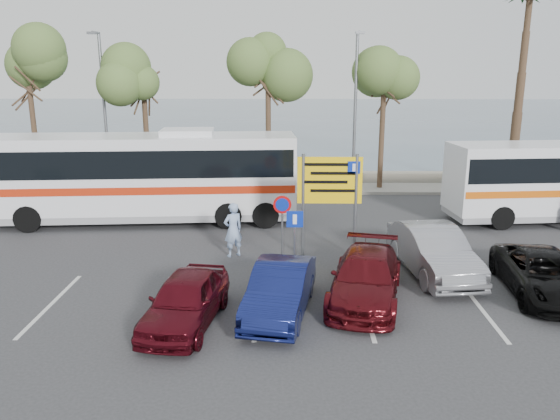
{
  "coord_description": "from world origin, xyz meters",
  "views": [
    {
      "loc": [
        -0.36,
        -14.96,
        6.37
      ],
      "look_at": [
        -0.68,
        3.0,
        1.7
      ],
      "focal_mm": 35.0,
      "sensor_mm": 36.0,
      "label": 1
    }
  ],
  "objects_px": {
    "car_red": "(185,300)",
    "car_blue": "(280,289)",
    "pedestrian_near": "(233,230)",
    "street_lamp_right": "(355,104)",
    "coach_bus_left": "(144,180)",
    "suv_black": "(545,274)",
    "direction_sign": "(330,188)",
    "car_silver_b": "(433,251)",
    "car_maroon": "(366,278)",
    "street_lamp_left": "(104,104)"
  },
  "relations": [
    {
      "from": "car_red",
      "to": "car_blue",
      "type": "bearing_deg",
      "value": 24.29
    },
    {
      "from": "car_red",
      "to": "pedestrian_near",
      "type": "bearing_deg",
      "value": 90.64
    },
    {
      "from": "street_lamp_right",
      "to": "coach_bus_left",
      "type": "relative_size",
      "value": 0.62
    },
    {
      "from": "coach_bus_left",
      "to": "suv_black",
      "type": "bearing_deg",
      "value": -29.26
    },
    {
      "from": "direction_sign",
      "to": "coach_bus_left",
      "type": "bearing_deg",
      "value": 150.43
    },
    {
      "from": "car_blue",
      "to": "pedestrian_near",
      "type": "relative_size",
      "value": 2.13
    },
    {
      "from": "car_blue",
      "to": "car_red",
      "type": "bearing_deg",
      "value": -154.38
    },
    {
      "from": "direction_sign",
      "to": "car_blue",
      "type": "relative_size",
      "value": 0.88
    },
    {
      "from": "suv_black",
      "to": "car_silver_b",
      "type": "distance_m",
      "value": 3.23
    },
    {
      "from": "coach_bus_left",
      "to": "car_red",
      "type": "distance_m",
      "value": 10.29
    },
    {
      "from": "direction_sign",
      "to": "car_blue",
      "type": "bearing_deg",
      "value": -109.03
    },
    {
      "from": "street_lamp_right",
      "to": "car_blue",
      "type": "relative_size",
      "value": 1.96
    },
    {
      "from": "direction_sign",
      "to": "suv_black",
      "type": "relative_size",
      "value": 0.8
    },
    {
      "from": "car_blue",
      "to": "direction_sign",
      "type": "bearing_deg",
      "value": 80.36
    },
    {
      "from": "car_blue",
      "to": "car_red",
      "type": "relative_size",
      "value": 1.05
    },
    {
      "from": "street_lamp_right",
      "to": "coach_bus_left",
      "type": "bearing_deg",
      "value": -147.44
    },
    {
      "from": "direction_sign",
      "to": "car_maroon",
      "type": "distance_m",
      "value": 4.21
    },
    {
      "from": "car_blue",
      "to": "car_silver_b",
      "type": "bearing_deg",
      "value": 41.0
    },
    {
      "from": "direction_sign",
      "to": "car_maroon",
      "type": "relative_size",
      "value": 0.78
    },
    {
      "from": "suv_black",
      "to": "car_maroon",
      "type": "bearing_deg",
      "value": -170.74
    },
    {
      "from": "car_maroon",
      "to": "suv_black",
      "type": "xyz_separation_m",
      "value": [
        5.2,
        0.43,
        -0.04
      ]
    },
    {
      "from": "car_blue",
      "to": "street_lamp_left",
      "type": "bearing_deg",
      "value": 131.52
    },
    {
      "from": "car_maroon",
      "to": "suv_black",
      "type": "relative_size",
      "value": 1.02
    },
    {
      "from": "pedestrian_near",
      "to": "car_silver_b",
      "type": "bearing_deg",
      "value": 132.48
    },
    {
      "from": "suv_black",
      "to": "pedestrian_near",
      "type": "distance_m",
      "value": 9.86
    },
    {
      "from": "street_lamp_left",
      "to": "pedestrian_near",
      "type": "height_order",
      "value": "street_lamp_left"
    },
    {
      "from": "car_blue",
      "to": "coach_bus_left",
      "type": "bearing_deg",
      "value": 132.92
    },
    {
      "from": "street_lamp_right",
      "to": "suv_black",
      "type": "bearing_deg",
      "value": -73.64
    },
    {
      "from": "coach_bus_left",
      "to": "car_maroon",
      "type": "xyz_separation_m",
      "value": [
        8.3,
        -8.0,
        -1.17
      ]
    },
    {
      "from": "street_lamp_left",
      "to": "direction_sign",
      "type": "height_order",
      "value": "street_lamp_left"
    },
    {
      "from": "street_lamp_right",
      "to": "direction_sign",
      "type": "xyz_separation_m",
      "value": [
        -2.0,
        -10.32,
        -2.17
      ]
    },
    {
      "from": "car_red",
      "to": "street_lamp_right",
      "type": "bearing_deg",
      "value": 77.11
    },
    {
      "from": "street_lamp_left",
      "to": "suv_black",
      "type": "xyz_separation_m",
      "value": [
        17.0,
        -13.63,
        -3.97
      ]
    },
    {
      "from": "car_blue",
      "to": "pedestrian_near",
      "type": "bearing_deg",
      "value": 119.97
    },
    {
      "from": "street_lamp_left",
      "to": "coach_bus_left",
      "type": "height_order",
      "value": "street_lamp_left"
    },
    {
      "from": "street_lamp_left",
      "to": "pedestrian_near",
      "type": "bearing_deg",
      "value": -53.55
    },
    {
      "from": "direction_sign",
      "to": "pedestrian_near",
      "type": "distance_m",
      "value": 3.63
    },
    {
      "from": "street_lamp_left",
      "to": "car_silver_b",
      "type": "relative_size",
      "value": 1.72
    },
    {
      "from": "car_maroon",
      "to": "car_silver_b",
      "type": "bearing_deg",
      "value": 53.06
    },
    {
      "from": "street_lamp_right",
      "to": "pedestrian_near",
      "type": "distance_m",
      "value": 12.24
    },
    {
      "from": "street_lamp_right",
      "to": "car_red",
      "type": "xyz_separation_m",
      "value": [
        -6.0,
        -15.67,
        -3.94
      ]
    },
    {
      "from": "suv_black",
      "to": "car_silver_b",
      "type": "height_order",
      "value": "car_silver_b"
    },
    {
      "from": "direction_sign",
      "to": "coach_bus_left",
      "type": "distance_m",
      "value": 8.65
    },
    {
      "from": "street_lamp_right",
      "to": "pedestrian_near",
      "type": "bearing_deg",
      "value": -117.05
    },
    {
      "from": "pedestrian_near",
      "to": "direction_sign",
      "type": "bearing_deg",
      "value": 147.84
    },
    {
      "from": "street_lamp_left",
      "to": "direction_sign",
      "type": "bearing_deg",
      "value": -43.17
    },
    {
      "from": "suv_black",
      "to": "pedestrian_near",
      "type": "bearing_deg",
      "value": 165.39
    },
    {
      "from": "car_maroon",
      "to": "direction_sign",
      "type": "bearing_deg",
      "value": 114.66
    },
    {
      "from": "direction_sign",
      "to": "car_maroon",
      "type": "height_order",
      "value": "direction_sign"
    },
    {
      "from": "street_lamp_right",
      "to": "pedestrian_near",
      "type": "height_order",
      "value": "street_lamp_right"
    }
  ]
}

